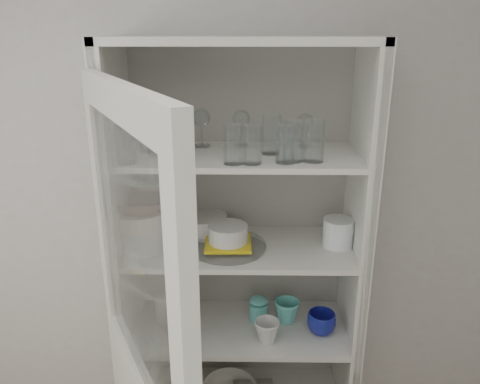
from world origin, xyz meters
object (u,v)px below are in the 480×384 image
at_px(goblet_1, 202,126).
at_px(white_canister, 166,308).
at_px(teal_jar, 258,310).
at_px(cream_bowl, 140,218).
at_px(mug_white, 267,331).
at_px(white_ramekin, 228,233).
at_px(goblet_3, 305,129).
at_px(glass_platter, 228,246).
at_px(terracotta_bowl, 139,203).
at_px(pantry_cabinet, 240,302).
at_px(plate_stack_front, 141,236).
at_px(yellow_trivet, 228,243).
at_px(mug_teal, 287,311).
at_px(goblet_2, 241,126).
at_px(measuring_cups, 178,329).
at_px(goblet_0, 160,128).
at_px(mug_blue, 321,323).
at_px(grey_bowl_stack, 338,233).
at_px(plate_stack_back, 204,224).

distance_m(goblet_1, white_canister, 0.85).
bearing_deg(teal_jar, cream_bowl, -171.56).
bearing_deg(mug_white, white_canister, 149.91).
xyz_separation_m(cream_bowl, white_ramekin, (0.36, -0.00, -0.07)).
distance_m(goblet_3, glass_platter, 0.58).
relative_size(terracotta_bowl, white_canister, 2.21).
distance_m(pantry_cabinet, plate_stack_front, 0.56).
xyz_separation_m(terracotta_bowl, yellow_trivet, (0.36, -0.00, -0.17)).
distance_m(terracotta_bowl, glass_platter, 0.41).
xyz_separation_m(glass_platter, mug_teal, (0.26, 0.07, -0.36)).
xyz_separation_m(goblet_2, cream_bowl, (-0.41, -0.15, -0.35)).
bearing_deg(cream_bowl, white_canister, 47.20).
distance_m(cream_bowl, measuring_cups, 0.53).
relative_size(goblet_0, mug_blue, 1.25).
bearing_deg(pantry_cabinet, goblet_3, 6.23).
bearing_deg(goblet_0, mug_teal, -7.07).
bearing_deg(teal_jar, glass_platter, -149.65).
distance_m(pantry_cabinet, white_canister, 0.34).
bearing_deg(pantry_cabinet, glass_platter, -115.83).
distance_m(goblet_0, teal_jar, 0.93).
bearing_deg(yellow_trivet, goblet_3, 22.48).
height_order(yellow_trivet, mug_teal, yellow_trivet).
relative_size(pantry_cabinet, goblet_1, 12.05).
distance_m(white_ramekin, measuring_cups, 0.50).
distance_m(grey_bowl_stack, mug_teal, 0.45).
xyz_separation_m(terracotta_bowl, white_canister, (0.07, 0.07, -0.54)).
height_order(cream_bowl, white_ramekin, cream_bowl).
relative_size(yellow_trivet, mug_blue, 1.51).
bearing_deg(pantry_cabinet, plate_stack_back, 162.27).
bearing_deg(goblet_0, goblet_3, -0.47).
relative_size(goblet_0, plate_stack_front, 0.77).
bearing_deg(goblet_3, goblet_1, 178.37).
bearing_deg(grey_bowl_stack, white_canister, 176.27).
xyz_separation_m(plate_stack_back, teal_jar, (0.24, -0.07, -0.39)).
relative_size(plate_stack_front, teal_jar, 2.03).
bearing_deg(pantry_cabinet, mug_blue, -18.14).
xyz_separation_m(plate_stack_back, cream_bowl, (-0.25, -0.15, 0.09)).
bearing_deg(goblet_2, mug_white, -64.15).
xyz_separation_m(goblet_2, plate_stack_back, (-0.16, -0.00, -0.44)).
relative_size(cream_bowl, teal_jar, 2.19).
bearing_deg(goblet_0, grey_bowl_stack, -8.02).
height_order(cream_bowl, glass_platter, cream_bowl).
relative_size(goblet_0, goblet_3, 1.02).
xyz_separation_m(goblet_1, mug_white, (0.28, -0.22, -0.84)).
bearing_deg(pantry_cabinet, terracotta_bowl, -166.81).
bearing_deg(plate_stack_back, goblet_3, -3.04).
height_order(glass_platter, mug_blue, glass_platter).
bearing_deg(mug_white, plate_stack_front, 159.90).
bearing_deg(white_canister, terracotta_bowl, -132.80).
bearing_deg(mug_white, measuring_cups, 161.44).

